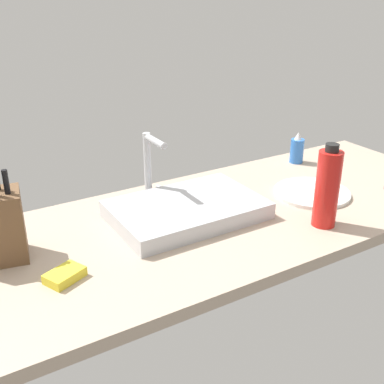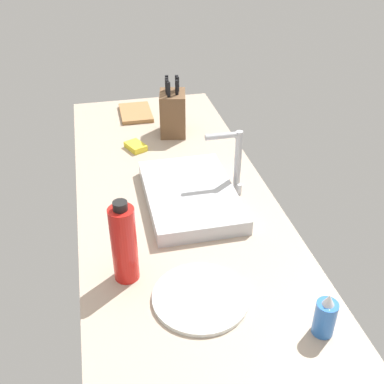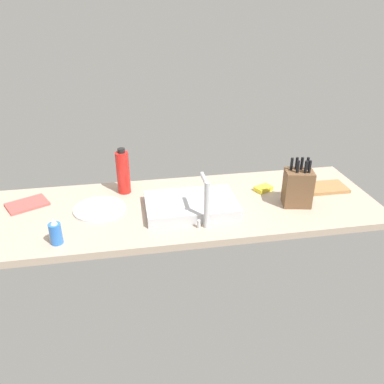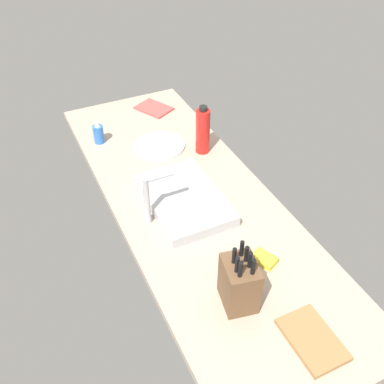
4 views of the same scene
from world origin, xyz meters
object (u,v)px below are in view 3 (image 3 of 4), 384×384
at_px(soap_bottle, 56,233).
at_px(dish_sponge, 263,189).
at_px(sink_basin, 191,205).
at_px(faucet, 206,200).
at_px(cutting_board, 326,187).
at_px(dish_towel, 27,204).
at_px(knife_block, 298,187).
at_px(water_bottle, 123,172).
at_px(dinner_plate, 99,209).

bearing_deg(soap_bottle, dish_sponge, -162.49).
height_order(sink_basin, faucet, faucet).
distance_m(cutting_board, dish_towel, 1.57).
bearing_deg(sink_basin, dish_sponge, -162.07).
xyz_separation_m(knife_block, cutting_board, (-0.23, -0.14, -0.09)).
bearing_deg(dish_towel, cutting_board, 176.77).
xyz_separation_m(sink_basin, water_bottle, (0.32, -0.25, 0.09)).
height_order(faucet, cutting_board, faucet).
relative_size(sink_basin, dinner_plate, 1.76).
height_order(faucet, dish_sponge, faucet).
bearing_deg(knife_block, dinner_plate, 4.78).
distance_m(soap_bottle, dinner_plate, 0.31).
xyz_separation_m(cutting_board, dish_towel, (1.57, -0.09, -0.00)).
bearing_deg(dish_towel, water_bottle, -172.30).
height_order(cutting_board, water_bottle, water_bottle).
bearing_deg(water_bottle, soap_bottle, 56.12).
distance_m(sink_basin, dish_sponge, 0.44).
height_order(knife_block, soap_bottle, knife_block).
distance_m(cutting_board, soap_bottle, 1.40).
relative_size(faucet, dinner_plate, 0.89).
bearing_deg(water_bottle, dish_towel, 7.70).
bearing_deg(dish_towel, faucet, 157.82).
height_order(faucet, dish_towel, faucet).
bearing_deg(dish_sponge, dinner_plate, 4.25).
relative_size(knife_block, dish_towel, 1.29).
relative_size(dinner_plate, dish_sponge, 2.80).
bearing_deg(cutting_board, dinner_plate, 1.08).
distance_m(faucet, water_bottle, 0.54).
height_order(sink_basin, knife_block, knife_block).
bearing_deg(faucet, sink_basin, -76.84).
relative_size(soap_bottle, water_bottle, 0.49).
height_order(sink_basin, soap_bottle, soap_bottle).
bearing_deg(sink_basin, knife_block, 175.52).
xyz_separation_m(faucet, dinner_plate, (0.48, -0.23, -0.13)).
bearing_deg(cutting_board, dish_sponge, -6.86).
height_order(sink_basin, dinner_plate, sink_basin).
relative_size(cutting_board, water_bottle, 0.87).
xyz_separation_m(water_bottle, dinner_plate, (0.13, 0.18, -0.11)).
bearing_deg(cutting_board, knife_block, 30.19).
bearing_deg(cutting_board, soap_bottle, 11.67).
distance_m(dinner_plate, dish_towel, 0.38).
distance_m(cutting_board, dish_sponge, 0.35).
bearing_deg(cutting_board, water_bottle, -8.12).
relative_size(dish_towel, dish_sponge, 2.12).
bearing_deg(dinner_plate, cutting_board, -178.92).
distance_m(cutting_board, water_bottle, 1.10).
relative_size(cutting_board, soap_bottle, 1.76).
bearing_deg(knife_block, water_bottle, -7.48).
bearing_deg(sink_basin, dish_towel, -12.77).
xyz_separation_m(cutting_board, soap_bottle, (1.37, 0.28, 0.04)).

